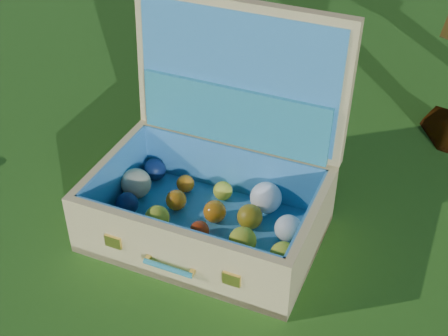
{
  "coord_description": "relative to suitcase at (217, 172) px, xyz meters",
  "views": [
    {
      "loc": [
        0.77,
        -0.7,
        1.03
      ],
      "look_at": [
        0.05,
        0.22,
        0.16
      ],
      "focal_mm": 50.0,
      "sensor_mm": 36.0,
      "label": 1
    }
  ],
  "objects": [
    {
      "name": "ground",
      "position": [
        -0.04,
        -0.21,
        -0.14
      ],
      "size": [
        60.0,
        60.0,
        0.0
      ],
      "primitive_type": "plane",
      "color": "#215114",
      "rests_on": "ground"
    },
    {
      "name": "suitcase",
      "position": [
        0.0,
        0.0,
        0.0
      ],
      "size": [
        0.62,
        0.53,
        0.51
      ],
      "rotation": [
        0.0,
        0.0,
        0.25
      ],
      "color": "#DDC177",
      "rests_on": "ground"
    }
  ]
}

